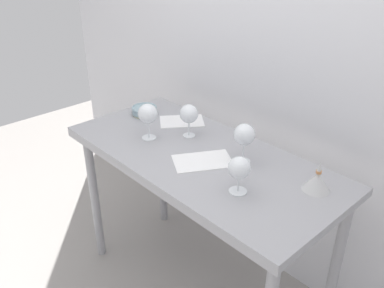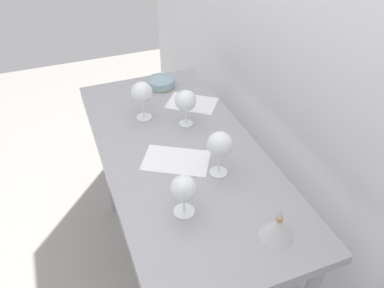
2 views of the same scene
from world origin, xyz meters
name	(u,v)px [view 1 (image 1 of 2)]	position (x,y,z in m)	size (l,w,h in m)	color
ground_plane	(200,288)	(0.00, 0.00, 0.00)	(6.00, 6.00, 0.00)	gray
back_wall	(272,52)	(0.00, 0.49, 1.30)	(3.80, 0.04, 2.60)	silver
steel_counter	(200,172)	(0.00, -0.01, 0.79)	(1.40, 0.65, 0.90)	#9A9A9F
wine_glass_far_left	(189,114)	(-0.18, 0.08, 1.02)	(0.10, 0.10, 0.17)	white
wine_glass_far_right	(244,135)	(0.19, 0.08, 1.04)	(0.10, 0.10, 0.19)	white
wine_glass_near_right	(239,169)	(0.33, -0.11, 1.01)	(0.09, 0.09, 0.16)	white
wine_glass_near_left	(148,114)	(-0.30, -0.08, 1.03)	(0.10, 0.10, 0.19)	white
tasting_sheet_upper	(203,161)	(0.06, -0.05, 0.90)	(0.17, 0.27, 0.00)	white
tasting_sheet_lower	(182,121)	(-0.34, 0.17, 0.90)	(0.16, 0.24, 0.00)	white
tasting_bowl	(144,110)	(-0.56, 0.08, 0.93)	(0.15, 0.15, 0.05)	#DBCC66
decanter_funnel	(317,181)	(0.54, 0.13, 0.94)	(0.11, 0.11, 0.13)	silver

